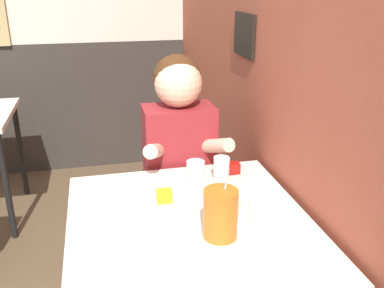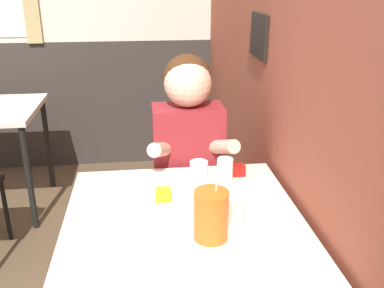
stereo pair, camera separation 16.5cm
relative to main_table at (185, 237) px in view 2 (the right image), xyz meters
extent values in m
cube|color=#9E4C38|center=(0.49, 1.01, 0.65)|extent=(0.06, 4.65, 2.70)
cube|color=black|center=(0.45, 0.77, 0.63)|extent=(0.02, 0.27, 0.21)
cube|color=#332D28|center=(-0.80, 2.36, -0.15)|extent=(5.54, 0.06, 1.10)
cube|color=beige|center=(0.00, 0.00, 0.05)|extent=(0.88, 0.93, 0.04)
cylinder|color=black|center=(-0.40, 0.43, -0.33)|extent=(0.04, 0.04, 0.73)
cylinder|color=black|center=(0.40, 0.43, -0.33)|extent=(0.04, 0.04, 0.73)
cylinder|color=black|center=(-0.89, 1.29, -0.33)|extent=(0.04, 0.04, 0.73)
cylinder|color=black|center=(-0.89, 1.91, -0.33)|extent=(0.04, 0.04, 0.73)
cylinder|color=black|center=(-1.03, 1.16, -0.48)|extent=(0.03, 0.03, 0.43)
cube|color=maroon|center=(0.08, 0.60, -0.47)|extent=(0.31, 0.20, 0.46)
cube|color=maroon|center=(0.08, 0.60, 0.04)|extent=(0.34, 0.20, 0.56)
sphere|color=#472814|center=(0.08, 0.63, 0.45)|extent=(0.23, 0.23, 0.23)
sphere|color=beige|center=(0.08, 0.60, 0.44)|extent=(0.22, 0.22, 0.22)
cylinder|color=beige|center=(-0.06, 0.46, 0.17)|extent=(0.14, 0.27, 0.15)
cylinder|color=beige|center=(0.22, 0.46, 0.17)|extent=(0.14, 0.27, 0.15)
cylinder|color=#C6661E|center=(0.08, -0.12, 0.16)|extent=(0.12, 0.12, 0.17)
cylinder|color=white|center=(0.10, -0.12, 0.30)|extent=(0.01, 0.04, 0.14)
cylinder|color=silver|center=(0.10, 0.31, 0.12)|extent=(0.08, 0.08, 0.09)
cylinder|color=silver|center=(0.21, 0.30, 0.12)|extent=(0.07, 0.07, 0.11)
cylinder|color=silver|center=(0.18, -0.04, 0.12)|extent=(0.06, 0.06, 0.11)
cube|color=#B7140F|center=(0.28, 0.35, 0.10)|extent=(0.06, 0.04, 0.05)
cube|color=yellow|center=(-0.07, 0.16, 0.10)|extent=(0.06, 0.04, 0.05)
camera|label=1|loc=(-0.30, -1.31, 0.90)|focal=40.00mm
camera|label=2|loc=(-0.13, -1.34, 0.90)|focal=40.00mm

